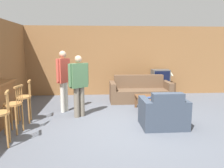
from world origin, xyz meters
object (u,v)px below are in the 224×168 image
Objects in this scene: bar_chair_near at (0,118)px; tv_unit at (160,89)px; person_by_counter at (79,83)px; coffee_table at (146,99)px; table_lamp at (170,73)px; couch_far at (140,92)px; tv at (160,76)px; book_on_table at (149,98)px; bar_chair_mid at (14,108)px; armchair_near at (163,114)px; person_by_window at (63,77)px; bar_chair_far at (24,100)px.

tv_unit is at bearing 44.16° from bar_chair_near.
bar_chair_near is 0.64× the size of person_by_counter.
table_lamp is at bearing 55.98° from coffee_table.
couch_far is 1.27× the size of person_by_counter.
couch_far is 1.59m from table_lamp.
bar_chair_near is 5.77m from tv.
tv reaches higher than book_on_table.
tv_unit is at bearing 39.82° from couch_far.
bar_chair_mid is 4.14m from couch_far.
book_on_table is at bearing 93.83° from armchair_near.
person_by_window reaches higher than tv.
bar_chair_far is 2.38× the size of table_lamp.
book_on_table is at bearing 6.35° from person_by_counter.
tv is at bearing 39.71° from couch_far.
person_by_counter reaches higher than bar_chair_near.
table_lamp is (1.31, 2.14, 0.42)m from book_on_table.
table_lamp is 0.27× the size of person_by_counter.
person_by_window reaches higher than coffee_table.
bar_chair_near is 1.03× the size of armchair_near.
bar_chair_far is 3.75m from couch_far.
bar_chair_far reaches higher than book_on_table.
table_lamp is at bearing 26.82° from person_by_window.
armchair_near is (0.05, -2.49, 0.00)m from couch_far.
coffee_table is at bearing -116.29° from tv_unit.
tv_unit reaches higher than book_on_table.
person_by_counter is (-1.97, 0.91, 0.59)m from armchair_near.
person_by_counter is (-2.84, -2.35, 0.13)m from tv.
person_by_counter reaches higher than tv_unit.
tv_unit is (4.14, 4.02, -0.28)m from bar_chair_near.
person_by_window is (0.83, 2.17, 0.44)m from bar_chair_near.
person_by_window is at bearing -150.78° from tv.
bar_chair_near is 0.60× the size of person_by_window.
person_by_window is 0.68m from person_by_counter.
tv_unit is 2.35m from book_on_table.
coffee_table is 1.99m from person_by_counter.
bar_chair_far is 4.94m from tv_unit.
tv is (0.00, -0.00, 0.50)m from tv_unit.
couch_far is at bearing -140.18° from tv_unit.
person_by_counter is (0.46, -0.50, -0.08)m from person_by_window.
couch_far is 1.96× the size of tv_unit.
bar_chair_near is at bearing -147.13° from coffee_table.
bar_chair_far is 3.23m from book_on_table.
table_lamp is 4.10m from person_by_window.
person_by_window is (-3.66, -1.85, 0.13)m from table_lamp.
person_by_counter reaches higher than bar_chair_mid.
table_lamp is (4.49, 2.69, 0.30)m from bar_chair_far.
coffee_table is at bearing -124.02° from table_lamp.
book_on_table is at bearing -7.03° from person_by_window.
tv_unit is 3.85m from person_by_window.
armchair_near is (3.26, 0.11, -0.24)m from bar_chair_mid.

